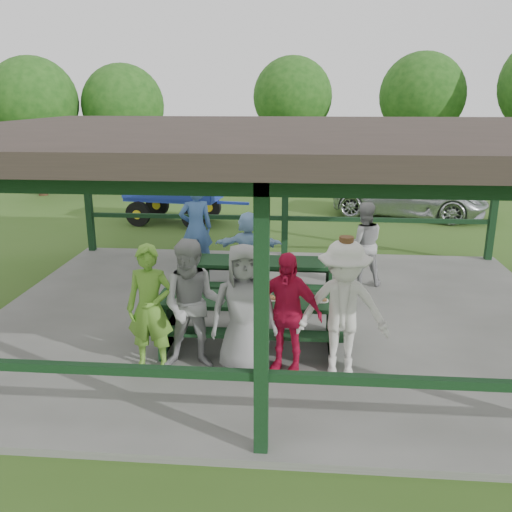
# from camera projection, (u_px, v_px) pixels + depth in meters

# --- Properties ---
(ground) EXTENTS (90.00, 90.00, 0.00)m
(ground) POSITION_uv_depth(u_px,v_px,m) (277.00, 320.00, 9.57)
(ground) COLOR #34581B
(ground) RESTS_ON ground
(concrete_slab) EXTENTS (10.00, 8.00, 0.10)m
(concrete_slab) POSITION_uv_depth(u_px,v_px,m) (277.00, 317.00, 9.55)
(concrete_slab) COLOR #61615D
(concrete_slab) RESTS_ON ground
(pavilion_structure) EXTENTS (10.60, 8.60, 3.24)m
(pavilion_structure) POSITION_uv_depth(u_px,v_px,m) (279.00, 137.00, 8.67)
(pavilion_structure) COLOR black
(pavilion_structure) RESTS_ON concrete_slab
(picnic_table_near) EXTENTS (2.83, 1.39, 0.75)m
(picnic_table_near) POSITION_uv_depth(u_px,v_px,m) (250.00, 315.00, 8.29)
(picnic_table_near) COLOR black
(picnic_table_near) RESTS_ON concrete_slab
(picnic_table_far) EXTENTS (2.78, 1.39, 0.75)m
(picnic_table_far) POSITION_uv_depth(u_px,v_px,m) (265.00, 274.00, 10.19)
(picnic_table_far) COLOR black
(picnic_table_far) RESTS_ON concrete_slab
(table_setting) EXTENTS (2.22, 0.45, 0.10)m
(table_setting) POSITION_uv_depth(u_px,v_px,m) (244.00, 296.00, 8.24)
(table_setting) COLOR white
(table_setting) RESTS_ON picnic_table_near
(contestant_green) EXTENTS (0.66, 0.44, 1.80)m
(contestant_green) POSITION_uv_depth(u_px,v_px,m) (150.00, 308.00, 7.44)
(contestant_green) COLOR #629D30
(contestant_green) RESTS_ON concrete_slab
(contestant_grey_left) EXTENTS (0.96, 0.78, 1.87)m
(contestant_grey_left) POSITION_uv_depth(u_px,v_px,m) (193.00, 305.00, 7.46)
(contestant_grey_left) COLOR #9A9A9C
(contestant_grey_left) RESTS_ON concrete_slab
(contestant_grey_mid) EXTENTS (1.00, 0.76, 1.84)m
(contestant_grey_mid) POSITION_uv_depth(u_px,v_px,m) (244.00, 310.00, 7.33)
(contestant_grey_mid) COLOR gray
(contestant_grey_mid) RESTS_ON concrete_slab
(contestant_red) EXTENTS (1.09, 0.68, 1.72)m
(contestant_red) POSITION_uv_depth(u_px,v_px,m) (286.00, 313.00, 7.39)
(contestant_red) COLOR #C2133B
(contestant_red) RESTS_ON concrete_slab
(contestant_white_fedora) EXTENTS (1.25, 0.74, 1.97)m
(contestant_white_fedora) POSITION_uv_depth(u_px,v_px,m) (343.00, 310.00, 7.23)
(contestant_white_fedora) COLOR silver
(contestant_white_fedora) RESTS_ON concrete_slab
(spectator_lblue) EXTENTS (1.40, 0.51, 1.49)m
(spectator_lblue) POSITION_uv_depth(u_px,v_px,m) (248.00, 247.00, 11.02)
(spectator_lblue) COLOR #9AC3EE
(spectator_lblue) RESTS_ON concrete_slab
(spectator_blue) EXTENTS (0.83, 0.69, 1.96)m
(spectator_blue) POSITION_uv_depth(u_px,v_px,m) (196.00, 228.00, 11.61)
(spectator_blue) COLOR #3F65A4
(spectator_blue) RESTS_ON concrete_slab
(spectator_grey) EXTENTS (0.89, 0.73, 1.70)m
(spectator_grey) POSITION_uv_depth(u_px,v_px,m) (363.00, 244.00, 10.86)
(spectator_grey) COLOR #9A9A9C
(spectator_grey) RESTS_ON concrete_slab
(pickup_truck) EXTENTS (5.31, 3.54, 1.36)m
(pickup_truck) POSITION_uv_depth(u_px,v_px,m) (410.00, 195.00, 17.71)
(pickup_truck) COLOR silver
(pickup_truck) RESTS_ON ground
(farm_trailer) EXTENTS (3.86, 2.00, 1.34)m
(farm_trailer) POSITION_uv_depth(u_px,v_px,m) (175.00, 201.00, 16.77)
(farm_trailer) COLOR #1C309C
(farm_trailer) RESTS_ON ground
(tree_far_left) EXTENTS (3.23, 3.23, 5.05)m
(tree_far_left) POSITION_uv_depth(u_px,v_px,m) (123.00, 106.00, 21.50)
(tree_far_left) COLOR #312013
(tree_far_left) RESTS_ON ground
(tree_left) EXTENTS (3.54, 3.54, 5.54)m
(tree_left) POSITION_uv_depth(u_px,v_px,m) (292.00, 97.00, 24.34)
(tree_left) COLOR #312013
(tree_left) RESTS_ON ground
(tree_mid) EXTENTS (3.59, 3.59, 5.62)m
(tree_mid) POSITION_uv_depth(u_px,v_px,m) (422.00, 96.00, 22.96)
(tree_mid) COLOR #312013
(tree_mid) RESTS_ON ground
(tree_edge_left) EXTENTS (3.37, 3.37, 5.27)m
(tree_edge_left) POSITION_uv_depth(u_px,v_px,m) (33.00, 102.00, 20.55)
(tree_edge_left) COLOR #312013
(tree_edge_left) RESTS_ON ground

